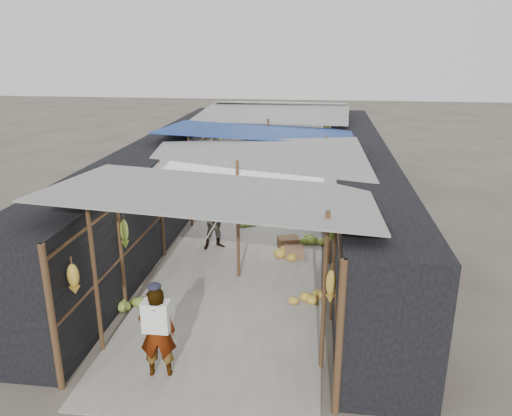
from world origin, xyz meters
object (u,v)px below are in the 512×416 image
at_px(crate_near, 288,243).
at_px(shopper_blue, 217,222).
at_px(black_basin, 319,208).
at_px(vendor_seated, 312,210).
at_px(vendor_elderly, 157,332).

xyz_separation_m(crate_near, shopper_blue, (-1.76, -0.19, 0.55)).
xyz_separation_m(black_basin, vendor_seated, (-0.20, -1.25, 0.35)).
relative_size(shopper_blue, vendor_seated, 1.61).
relative_size(vendor_elderly, vendor_seated, 1.70).
bearing_deg(vendor_elderly, shopper_blue, -98.75).
bearing_deg(crate_near, vendor_elderly, -122.39).
relative_size(vendor_elderly, shopper_blue, 1.06).
relative_size(crate_near, shopper_blue, 0.36).
distance_m(black_basin, vendor_elderly, 8.68).
height_order(crate_near, black_basin, crate_near).
relative_size(crate_near, black_basin, 0.82).
bearing_deg(vendor_elderly, crate_near, -117.50).
height_order(black_basin, vendor_seated, vendor_seated).
height_order(shopper_blue, vendor_seated, shopper_blue).
xyz_separation_m(vendor_elderly, shopper_blue, (-0.14, 5.04, -0.04)).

